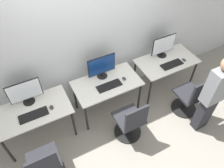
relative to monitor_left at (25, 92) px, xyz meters
name	(u,v)px	position (x,y,z in m)	size (l,w,h in m)	color
ground_plane	(115,120)	(1.29, -0.52, -0.94)	(20.00, 20.00, 0.00)	gray
wall_back	(94,36)	(1.29, 0.25, 0.46)	(12.00, 0.05, 2.80)	#B7BCC1
desk_left	(33,113)	(0.00, -0.20, -0.31)	(1.16, 0.65, 0.71)	silver
monitor_left	(25,92)	(0.00, 0.00, 0.00)	(0.51, 0.19, 0.44)	black
keyboard_left	(34,115)	(0.00, -0.30, -0.22)	(0.44, 0.17, 0.02)	black
mouse_left	(52,107)	(0.28, -0.29, -0.21)	(0.06, 0.09, 0.03)	#333333
office_chair_left	(46,166)	(-0.08, -0.98, -0.56)	(0.48, 0.48, 0.91)	black
desk_center	(107,86)	(1.29, -0.20, -0.31)	(1.16, 0.65, 0.71)	silver
monitor_center	(102,66)	(1.29, -0.01, 0.00)	(0.51, 0.19, 0.44)	black
keyboard_center	(109,86)	(1.29, -0.29, -0.22)	(0.44, 0.17, 0.02)	black
mouse_center	(124,79)	(1.60, -0.26, -0.21)	(0.06, 0.09, 0.03)	#333333
office_chair_center	(130,123)	(1.37, -0.91, -0.56)	(0.48, 0.48, 0.91)	black
desk_right	(166,63)	(2.59, -0.20, -0.31)	(1.16, 0.65, 0.71)	silver
monitor_right	(164,46)	(2.59, -0.02, 0.00)	(0.51, 0.19, 0.44)	black
keyboard_right	(172,64)	(2.59, -0.34, -0.22)	(0.44, 0.17, 0.02)	black
mouse_right	(184,60)	(2.87, -0.35, -0.21)	(0.06, 0.09, 0.03)	#333333
office_chair_right	(190,98)	(2.61, -0.96, -0.56)	(0.48, 0.48, 0.91)	black
person_right	(213,95)	(2.59, -1.32, -0.08)	(0.36, 0.21, 1.58)	#232328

